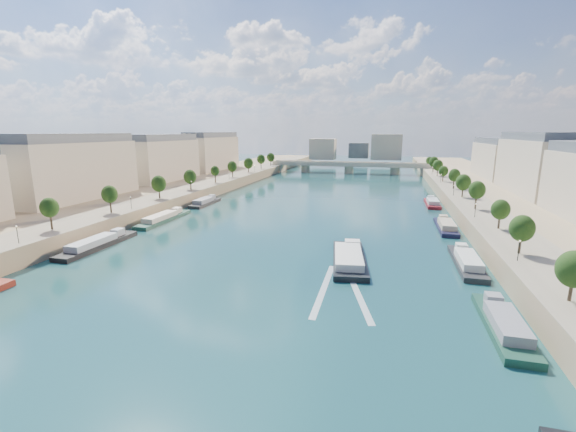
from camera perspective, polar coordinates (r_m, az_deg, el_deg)
The scene contains 17 objects.
ground at distance 141.16m, azimuth 3.14°, elevation 0.26°, with size 700.00×700.00×0.00m, color #0B2F34.
quay_left at distance 169.87m, azimuth -21.41°, elevation 2.36°, with size 44.00×520.00×5.00m, color #9E8460.
quay_right at distance 145.18m, azimuth 32.24°, elevation -0.32°, with size 44.00×520.00×5.00m, color #9E8460.
pave_left at distance 161.17m, azimuth -17.15°, elevation 3.08°, with size 14.00×520.00×0.10m, color gray.
pave_right at distance 140.78m, azimuth 26.55°, elevation 1.01°, with size 14.00×520.00×0.10m, color gray.
trees_left at distance 161.09m, azimuth -16.29°, elevation 5.08°, with size 4.80×268.80×8.26m.
trees_right at distance 149.23m, azimuth 25.24°, elevation 3.84°, with size 4.80×268.80×8.26m.
lamps_left at distance 150.02m, azimuth -17.73°, elevation 3.44°, with size 0.36×200.36×4.28m.
lamps_right at distance 144.29m, azimuth 24.52°, elevation 2.56°, with size 0.36×200.36×4.28m.
buildings_left at distance 185.53m, azimuth -22.88°, elevation 7.38°, with size 16.00×226.00×23.20m.
buildings_right at distance 158.86m, azimuth 36.02°, elevation 5.28°, with size 16.00×226.00×23.20m.
skyline at distance 355.93m, azimuth 10.82°, elevation 9.83°, with size 79.00×42.00×22.00m.
bridge at distance 282.40m, azimuth 9.03°, elevation 7.31°, with size 112.00×12.00×8.15m.
tour_barge at distance 90.91m, azimuth 9.03°, elevation -6.23°, with size 10.77×26.47×3.64m.
wake at distance 75.74m, azimuth 7.74°, elevation -10.84°, with size 11.09×26.01×0.04m.
moored_barges_left at distance 111.28m, azimuth -26.97°, elevation -4.02°, with size 5.00×154.29×3.60m.
moored_barges_right at distance 98.76m, azimuth 24.72°, elevation -5.79°, with size 5.00×159.30×3.60m.
Camera 1 is at (27.01, -35.29, 29.89)m, focal length 24.00 mm.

